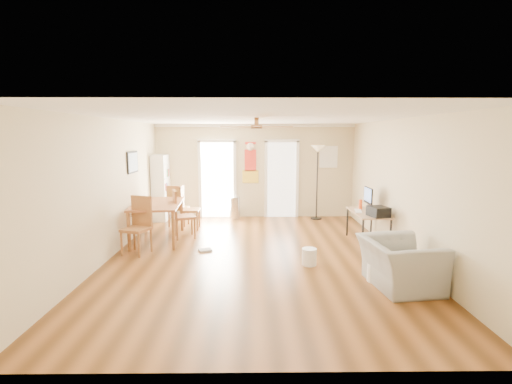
{
  "coord_description": "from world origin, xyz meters",
  "views": [
    {
      "loc": [
        -0.08,
        -6.76,
        2.27
      ],
      "look_at": [
        0.0,
        0.6,
        1.15
      ],
      "focal_mm": 25.8,
      "sensor_mm": 36.0,
      "label": 1
    }
  ],
  "objects_px": {
    "trash_can": "(235,208)",
    "wastebasket_a": "(309,257)",
    "dining_chair_right_b": "(184,214)",
    "dining_chair_near": "(136,226)",
    "dining_chair_right_a": "(190,208)",
    "armchair": "(400,264)",
    "printer": "(378,212)",
    "bookshelf": "(161,187)",
    "computer_desk": "(367,227)",
    "torchiere_lamp": "(317,183)",
    "wastebasket_b": "(375,273)",
    "dining_chair_far": "(178,206)",
    "dining_table": "(158,222)"
  },
  "relations": [
    {
      "from": "trash_can",
      "to": "wastebasket_a",
      "type": "bearing_deg",
      "value": -67.9
    },
    {
      "from": "dining_chair_right_b",
      "to": "dining_chair_near",
      "type": "height_order",
      "value": "dining_chair_near"
    },
    {
      "from": "dining_chair_near",
      "to": "dining_chair_right_a",
      "type": "bearing_deg",
      "value": 88.49
    },
    {
      "from": "dining_chair_right_a",
      "to": "trash_can",
      "type": "distance_m",
      "value": 1.5
    },
    {
      "from": "dining_chair_near",
      "to": "armchair",
      "type": "xyz_separation_m",
      "value": [
        4.48,
        -1.65,
        -0.19
      ]
    },
    {
      "from": "dining_chair_right_a",
      "to": "printer",
      "type": "bearing_deg",
      "value": -113.11
    },
    {
      "from": "dining_chair_right_b",
      "to": "wastebasket_a",
      "type": "distance_m",
      "value": 3.15
    },
    {
      "from": "bookshelf",
      "to": "printer",
      "type": "height_order",
      "value": "bookshelf"
    },
    {
      "from": "wastebasket_a",
      "to": "computer_desk",
      "type": "bearing_deg",
      "value": 43.01
    },
    {
      "from": "dining_chair_near",
      "to": "printer",
      "type": "xyz_separation_m",
      "value": [
        4.78,
        0.24,
        0.23
      ]
    },
    {
      "from": "torchiere_lamp",
      "to": "wastebasket_b",
      "type": "distance_m",
      "value": 4.52
    },
    {
      "from": "dining_chair_far",
      "to": "printer",
      "type": "bearing_deg",
      "value": 167.24
    },
    {
      "from": "printer",
      "to": "wastebasket_a",
      "type": "relative_size",
      "value": 1.29
    },
    {
      "from": "armchair",
      "to": "computer_desk",
      "type": "bearing_deg",
      "value": -12.64
    },
    {
      "from": "dining_chair_right_a",
      "to": "torchiere_lamp",
      "type": "height_order",
      "value": "torchiere_lamp"
    },
    {
      "from": "bookshelf",
      "to": "printer",
      "type": "bearing_deg",
      "value": -13.32
    },
    {
      "from": "dining_chair_far",
      "to": "wastebasket_a",
      "type": "bearing_deg",
      "value": 146.42
    },
    {
      "from": "wastebasket_a",
      "to": "dining_table",
      "type": "bearing_deg",
      "value": 152.03
    },
    {
      "from": "trash_can",
      "to": "printer",
      "type": "height_order",
      "value": "printer"
    },
    {
      "from": "dining_chair_right_b",
      "to": "dining_table",
      "type": "bearing_deg",
      "value": 89.87
    },
    {
      "from": "bookshelf",
      "to": "wastebasket_a",
      "type": "xyz_separation_m",
      "value": [
        3.49,
        -3.67,
        -0.74
      ]
    },
    {
      "from": "trash_can",
      "to": "computer_desk",
      "type": "height_order",
      "value": "computer_desk"
    },
    {
      "from": "bookshelf",
      "to": "wastebasket_a",
      "type": "bearing_deg",
      "value": -30.95
    },
    {
      "from": "dining_chair_near",
      "to": "dining_chair_far",
      "type": "distance_m",
      "value": 2.29
    },
    {
      "from": "bookshelf",
      "to": "dining_chair_far",
      "type": "height_order",
      "value": "bookshelf"
    },
    {
      "from": "dining_chair_right_a",
      "to": "computer_desk",
      "type": "relative_size",
      "value": 0.84
    },
    {
      "from": "bookshelf",
      "to": "printer",
      "type": "distance_m",
      "value": 5.71
    },
    {
      "from": "wastebasket_b",
      "to": "trash_can",
      "type": "bearing_deg",
      "value": 118.61
    },
    {
      "from": "trash_can",
      "to": "torchiere_lamp",
      "type": "distance_m",
      "value": 2.36
    },
    {
      "from": "dining_chair_right_a",
      "to": "wastebasket_b",
      "type": "height_order",
      "value": "dining_chair_right_a"
    },
    {
      "from": "computer_desk",
      "to": "wastebasket_a",
      "type": "relative_size",
      "value": 4.21
    },
    {
      "from": "dining_chair_far",
      "to": "trash_can",
      "type": "relative_size",
      "value": 1.69
    },
    {
      "from": "bookshelf",
      "to": "wastebasket_a",
      "type": "height_order",
      "value": "bookshelf"
    },
    {
      "from": "dining_chair_near",
      "to": "armchair",
      "type": "relative_size",
      "value": 0.98
    },
    {
      "from": "trash_can",
      "to": "wastebasket_b",
      "type": "height_order",
      "value": "trash_can"
    },
    {
      "from": "bookshelf",
      "to": "wastebasket_b",
      "type": "height_order",
      "value": "bookshelf"
    },
    {
      "from": "dining_chair_right_b",
      "to": "dining_chair_far",
      "type": "height_order",
      "value": "dining_chair_right_b"
    },
    {
      "from": "dining_chair_far",
      "to": "computer_desk",
      "type": "relative_size",
      "value": 0.83
    },
    {
      "from": "bookshelf",
      "to": "dining_chair_near",
      "type": "bearing_deg",
      "value": -70.23
    },
    {
      "from": "dining_table",
      "to": "printer",
      "type": "height_order",
      "value": "printer"
    },
    {
      "from": "dining_chair_near",
      "to": "torchiere_lamp",
      "type": "xyz_separation_m",
      "value": [
        4.03,
        2.99,
        0.46
      ]
    },
    {
      "from": "bookshelf",
      "to": "dining_table",
      "type": "xyz_separation_m",
      "value": [
        0.4,
        -2.03,
        -0.47
      ]
    },
    {
      "from": "computer_desk",
      "to": "armchair",
      "type": "distance_m",
      "value": 2.33
    },
    {
      "from": "computer_desk",
      "to": "wastebasket_b",
      "type": "xyz_separation_m",
      "value": [
        -0.52,
        -2.11,
        -0.2
      ]
    },
    {
      "from": "wastebasket_a",
      "to": "armchair",
      "type": "distance_m",
      "value": 1.57
    },
    {
      "from": "dining_chair_right_b",
      "to": "wastebasket_b",
      "type": "height_order",
      "value": "dining_chair_right_b"
    },
    {
      "from": "computer_desk",
      "to": "armchair",
      "type": "xyz_separation_m",
      "value": [
        -0.23,
        -2.32,
        0.03
      ]
    },
    {
      "from": "bookshelf",
      "to": "dining_chair_near",
      "type": "height_order",
      "value": "bookshelf"
    },
    {
      "from": "armchair",
      "to": "dining_table",
      "type": "bearing_deg",
      "value": 51.89
    },
    {
      "from": "dining_table",
      "to": "wastebasket_b",
      "type": "height_order",
      "value": "dining_table"
    }
  ]
}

